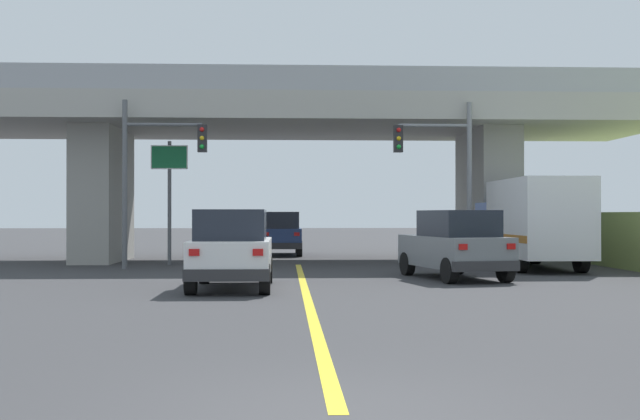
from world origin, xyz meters
The scene contains 10 objects.
ground centered at (0.00, 25.18, 0.00)m, with size 160.00×160.00×0.00m, color #353538.
overpass_bridge centered at (0.00, 25.18, 5.10)m, with size 29.27×8.41×7.26m.
lane_divider_stripe centered at (0.00, 11.33, 0.00)m, with size 0.20×22.66×0.01m, color yellow.
suv_lead centered at (-1.85, 12.85, 1.01)m, with size 2.00×4.29×2.02m.
suv_crossing centered at (4.50, 15.76, 1.01)m, with size 2.80×4.63×2.02m.
box_truck centered at (8.14, 20.04, 1.63)m, with size 2.33×7.03×3.10m.
sedan_oncoming centered at (-0.65, 29.94, 1.01)m, with size 1.86×4.42×2.02m.
traffic_signal_nearside centered at (5.20, 20.72, 3.67)m, with size 2.81×0.36×5.91m.
traffic_signal_farside centered at (-5.15, 20.57, 3.66)m, with size 2.94×0.36×5.90m.
highway_sign centered at (-4.87, 22.90, 3.37)m, with size 1.39×0.17×4.68m.
Camera 1 is at (-0.51, -7.53, 1.89)m, focal length 44.90 mm.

